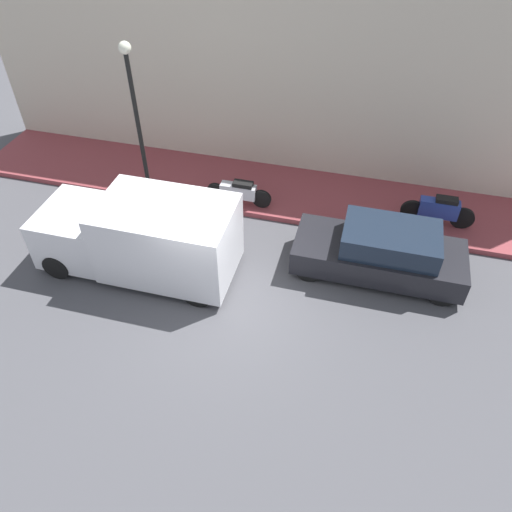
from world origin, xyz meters
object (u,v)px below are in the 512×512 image
Objects in this scene: streetlamp at (134,103)px; delivery_van at (140,236)px; parked_car at (381,252)px; scooter_silver at (239,192)px; motorcycle_blue at (439,210)px.

delivery_van is at bearing -158.48° from streetlamp.
parked_car is 4.41m from scooter_silver.
delivery_van is 3.61m from streetlamp.
parked_car is 2.15× the size of scooter_silver.
parked_car is 2.12× the size of motorcycle_blue.
delivery_van is at bearing 102.92° from parked_car.
motorcycle_blue is (2.14, -1.36, -0.03)m from parked_car.
parked_car reaches higher than scooter_silver.
streetlamp is at bearing 21.52° from delivery_van.
streetlamp reaches higher than scooter_silver.
scooter_silver is at bearing 94.92° from motorcycle_blue.
scooter_silver is 0.44× the size of streetlamp.
motorcycle_blue is at bearing -85.76° from streetlamp.
scooter_silver is (2.98, -1.59, -0.46)m from delivery_van.
streetlamp is (-0.60, 8.16, 2.31)m from motorcycle_blue.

